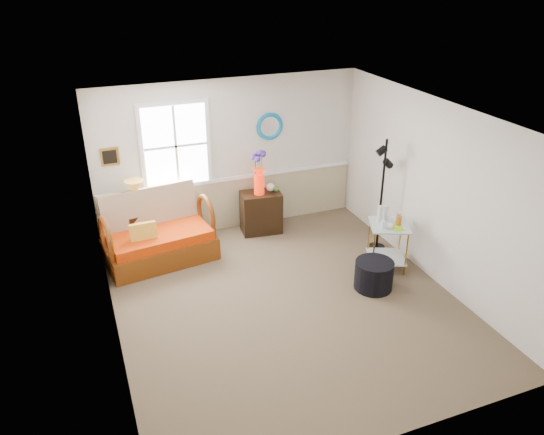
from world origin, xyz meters
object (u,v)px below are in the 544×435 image
object	(u,v)px
lamp_stand	(138,231)
side_table	(387,246)
floor_lamp	(381,196)
cabinet	(261,212)
ottoman	(374,275)
loveseat	(158,229)

from	to	relation	value
lamp_stand	side_table	size ratio (longest dim) A/B	0.92
side_table	floor_lamp	xyz separation A→B (m)	(0.18, 0.55, 0.57)
cabinet	floor_lamp	distance (m)	2.08
ottoman	loveseat	bearing A→B (deg)	144.69
loveseat	cabinet	world-z (taller)	loveseat
lamp_stand	ottoman	bearing A→B (deg)	-38.41
lamp_stand	cabinet	xyz separation A→B (m)	(2.08, -0.10, 0.03)
lamp_stand	side_table	distance (m)	3.94
loveseat	cabinet	size ratio (longest dim) A/B	2.29
ottoman	lamp_stand	bearing A→B (deg)	141.59
lamp_stand	floor_lamp	xyz separation A→B (m)	(3.63, -1.36, 0.60)
floor_lamp	ottoman	world-z (taller)	floor_lamp
loveseat	cabinet	bearing A→B (deg)	2.36
lamp_stand	ottoman	distance (m)	3.79
side_table	ottoman	distance (m)	0.67
floor_lamp	lamp_stand	bearing A→B (deg)	166.05
loveseat	side_table	size ratio (longest dim) A/B	2.28
side_table	cabinet	bearing A→B (deg)	127.27
side_table	floor_lamp	size ratio (longest dim) A/B	0.39
lamp_stand	side_table	xyz separation A→B (m)	(3.45, -1.91, 0.03)
lamp_stand	side_table	world-z (taller)	side_table
loveseat	lamp_stand	xyz separation A→B (m)	(-0.27, 0.44, -0.21)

